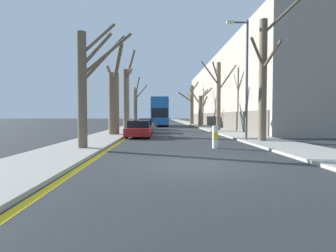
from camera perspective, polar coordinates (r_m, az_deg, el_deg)
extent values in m
plane|color=#2B2D30|center=(8.94, 6.14, -8.35)|extent=(300.00, 300.00, 0.00)
cube|color=#A39E93|center=(58.87, -5.90, 0.68)|extent=(2.94, 120.00, 0.12)
cube|color=#A39E93|center=(59.09, 4.56, 0.69)|extent=(2.94, 120.00, 0.12)
cube|color=#9E9384|center=(44.23, 15.46, 6.77)|extent=(10.00, 47.17, 10.40)
cube|color=#5E584F|center=(42.87, 8.98, 1.40)|extent=(0.12, 46.23, 2.08)
cube|color=yellow|center=(58.77, -4.29, 0.63)|extent=(0.24, 120.00, 0.01)
cylinder|color=brown|center=(13.17, -18.20, 7.16)|extent=(0.44, 0.44, 5.59)
cylinder|color=brown|center=(13.82, -13.04, 15.12)|extent=(2.35, 1.44, 2.45)
cylinder|color=brown|center=(14.09, -14.86, 17.93)|extent=(1.51, 1.45, 1.93)
cylinder|color=brown|center=(14.16, -13.67, 14.29)|extent=(1.92, 2.12, 2.82)
cylinder|color=brown|center=(13.39, -15.31, 15.71)|extent=(1.49, 0.32, 1.69)
cylinder|color=brown|center=(22.25, -11.73, 4.63)|extent=(0.88, 0.88, 5.17)
cylinder|color=brown|center=(23.72, -11.43, 10.38)|extent=(0.47, 2.73, 2.52)
cylinder|color=brown|center=(23.08, -12.42, 10.63)|extent=(1.10, 1.47, 1.86)
cylinder|color=brown|center=(21.50, -10.96, 12.91)|extent=(1.36, 2.43, 2.98)
cylinder|color=brown|center=(30.40, -9.09, 5.63)|extent=(0.69, 0.69, 6.91)
cylinder|color=brown|center=(30.02, -8.23, 12.79)|extent=(1.45, 1.84, 3.32)
cylinder|color=brown|center=(31.28, -8.47, 11.12)|extent=(0.84, 1.45, 1.49)
cylinder|color=brown|center=(31.47, -8.73, 10.56)|extent=(0.48, 1.87, 3.13)
cylinder|color=brown|center=(39.76, -7.14, 3.86)|extent=(0.58, 0.58, 5.57)
cylinder|color=brown|center=(40.48, -7.10, 7.11)|extent=(0.23, 1.34, 1.51)
cylinder|color=brown|center=(40.77, -5.89, 7.35)|extent=(1.87, 2.11, 2.38)
cylinder|color=brown|center=(39.06, -6.71, 8.46)|extent=(1.03, 1.99, 2.68)
cylinder|color=brown|center=(39.17, -7.19, 6.37)|extent=(0.29, 1.55, 2.76)
cylinder|color=brown|center=(17.16, 19.94, 9.09)|extent=(0.47, 0.47, 7.46)
cylinder|color=brown|center=(17.77, 25.01, 22.18)|extent=(2.48, 2.00, 2.40)
cylinder|color=brown|center=(16.58, 21.60, 14.10)|extent=(0.40, 1.97, 1.32)
cylinder|color=brown|center=(16.79, 18.87, 14.95)|extent=(1.30, 1.21, 1.54)
cylinder|color=brown|center=(28.37, 10.95, 6.21)|extent=(0.44, 0.44, 7.26)
cylinder|color=brown|center=(29.34, 10.68, 10.52)|extent=(0.18, 1.61, 1.99)
cylinder|color=brown|center=(27.89, 10.37, 11.44)|extent=(1.11, 1.56, 1.95)
cylinder|color=brown|center=(28.29, 12.76, 10.18)|extent=(1.75, 1.15, 2.60)
cylinder|color=brown|center=(28.11, 9.18, 11.24)|extent=(2.10, 0.87, 2.43)
cylinder|color=brown|center=(39.13, 7.10, 3.19)|extent=(0.62, 0.62, 4.61)
cylinder|color=brown|center=(38.19, 7.77, 4.89)|extent=(0.82, 2.26, 1.93)
cylinder|color=brown|center=(38.42, 8.28, 6.95)|extent=(1.52, 2.13, 1.65)
cylinder|color=brown|center=(39.51, 5.95, 6.28)|extent=(1.75, 1.09, 2.56)
cylinder|color=brown|center=(39.88, 7.88, 6.91)|extent=(1.49, 1.32, 1.63)
cylinder|color=brown|center=(49.28, 5.19, 4.56)|extent=(0.71, 0.71, 7.31)
cylinder|color=brown|center=(48.75, 5.26, 7.32)|extent=(0.34, 1.60, 2.37)
cylinder|color=brown|center=(48.78, 3.74, 6.33)|extent=(2.80, 1.17, 1.86)
cylinder|color=brown|center=(50.81, 4.70, 6.20)|extent=(0.80, 3.17, 2.42)
cylinder|color=brown|center=(49.75, 5.93, 8.48)|extent=(1.53, 0.54, 2.01)
cube|color=#19519E|center=(42.08, -1.82, 2.16)|extent=(2.57, 10.32, 2.47)
cube|color=#19519E|center=(42.12, -1.82, 4.81)|extent=(2.52, 10.11, 1.43)
cube|color=navy|center=(42.16, -1.82, 5.87)|extent=(2.52, 10.11, 0.12)
cube|color=black|center=(42.08, -1.82, 2.80)|extent=(2.60, 9.08, 1.29)
cube|color=black|center=(42.12, -1.82, 4.91)|extent=(2.60, 9.08, 1.09)
cube|color=black|center=(36.94, -1.81, 2.88)|extent=(2.31, 0.06, 1.35)
cylinder|color=black|center=(39.01, -3.45, 0.55)|extent=(0.30, 1.00, 1.00)
cylinder|color=black|center=(39.01, -0.18, 0.56)|extent=(0.30, 1.00, 1.00)
cylinder|color=black|center=(44.99, -3.24, 0.78)|extent=(0.30, 1.00, 1.00)
cylinder|color=black|center=(45.00, -0.40, 0.78)|extent=(0.30, 1.00, 1.00)
cube|color=maroon|center=(20.16, -6.39, -1.14)|extent=(1.81, 4.11, 0.56)
cube|color=black|center=(20.38, -6.34, 0.43)|extent=(1.59, 2.14, 0.53)
cylinder|color=black|center=(19.03, -9.06, -1.72)|extent=(0.20, 0.67, 0.67)
cylinder|color=black|center=(18.89, -4.29, -1.73)|extent=(0.20, 0.67, 0.67)
cylinder|color=black|center=(21.47, -8.24, -1.27)|extent=(0.20, 0.67, 0.67)
cylinder|color=black|center=(21.35, -4.01, -1.27)|extent=(0.20, 0.67, 0.67)
cube|color=#4C5156|center=(25.35, -5.46, -0.44)|extent=(1.87, 4.15, 0.56)
cube|color=black|center=(25.58, -5.43, 0.79)|extent=(1.65, 2.16, 0.51)
cylinder|color=black|center=(24.19, -7.60, -0.94)|extent=(0.20, 0.62, 0.62)
cylinder|color=black|center=(24.08, -3.68, -0.94)|extent=(0.20, 0.62, 0.62)
cylinder|color=black|center=(26.66, -7.06, -0.65)|extent=(0.20, 0.62, 0.62)
cylinder|color=black|center=(26.56, -3.51, -0.64)|extent=(0.20, 0.62, 0.62)
cube|color=olive|center=(31.36, -4.77, 0.14)|extent=(1.72, 4.24, 0.64)
cube|color=black|center=(31.60, -4.75, 1.19)|extent=(1.52, 2.20, 0.51)
cylinder|color=black|center=(30.15, -6.32, -0.26)|extent=(0.20, 0.67, 0.67)
cylinder|color=black|center=(30.07, -3.46, -0.26)|extent=(0.20, 0.67, 0.67)
cylinder|color=black|center=(32.68, -5.97, -0.07)|extent=(0.20, 0.67, 0.67)
cylinder|color=black|center=(32.61, -3.34, -0.07)|extent=(0.20, 0.67, 0.67)
cylinder|color=#4C4F54|center=(17.69, 16.76, 9.32)|extent=(0.16, 0.16, 7.70)
cylinder|color=#4C4F54|center=(18.37, 15.16, 20.94)|extent=(1.10, 0.11, 0.11)
cube|color=beige|center=(18.22, 13.38, 21.11)|extent=(0.44, 0.20, 0.16)
cylinder|color=white|center=(13.38, 10.21, -2.39)|extent=(0.28, 0.28, 1.14)
cube|color=yellow|center=(13.23, 10.35, -2.19)|extent=(0.20, 0.01, 0.41)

